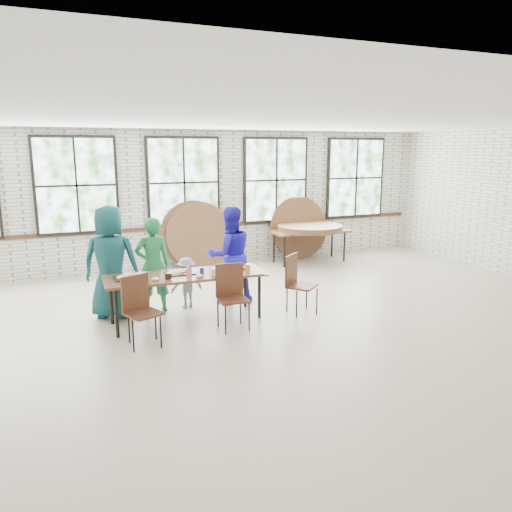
{
  "coord_description": "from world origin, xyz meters",
  "views": [
    {
      "loc": [
        -2.78,
        -6.21,
        2.6
      ],
      "look_at": [
        0.0,
        0.4,
        1.05
      ],
      "focal_mm": 35.0,
      "sensor_mm": 36.0,
      "label": 1
    }
  ],
  "objects_px": {
    "chair_near_left": "(139,304)",
    "chair_near_right": "(231,291)",
    "storage_table": "(310,233)",
    "dining_table": "(186,277)"
  },
  "relations": [
    {
      "from": "chair_near_left",
      "to": "chair_near_right",
      "type": "distance_m",
      "value": 1.37
    },
    {
      "from": "storage_table",
      "to": "chair_near_right",
      "type": "bearing_deg",
      "value": -132.27
    },
    {
      "from": "chair_near_right",
      "to": "chair_near_left",
      "type": "bearing_deg",
      "value": -170.22
    },
    {
      "from": "dining_table",
      "to": "storage_table",
      "type": "xyz_separation_m",
      "value": [
        3.71,
        2.88,
        -0.0
      ]
    },
    {
      "from": "dining_table",
      "to": "storage_table",
      "type": "bearing_deg",
      "value": 39.82
    },
    {
      "from": "dining_table",
      "to": "storage_table",
      "type": "height_order",
      "value": "same"
    },
    {
      "from": "chair_near_left",
      "to": "storage_table",
      "type": "bearing_deg",
      "value": 15.22
    },
    {
      "from": "chair_near_left",
      "to": "storage_table",
      "type": "distance_m",
      "value": 5.75
    },
    {
      "from": "chair_near_right",
      "to": "storage_table",
      "type": "height_order",
      "value": "chair_near_right"
    },
    {
      "from": "chair_near_left",
      "to": "chair_near_right",
      "type": "xyz_separation_m",
      "value": [
        1.36,
        0.14,
        0.0
      ]
    }
  ]
}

